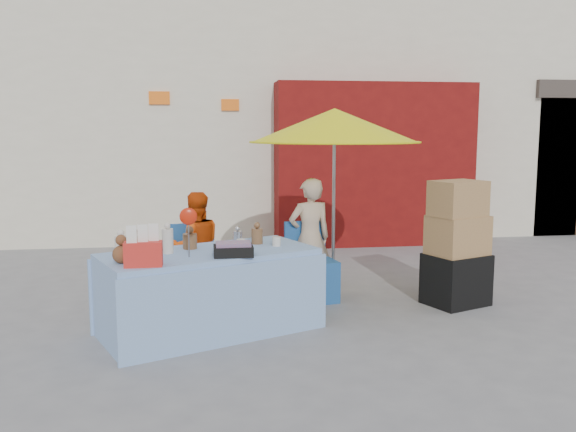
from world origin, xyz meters
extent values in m
plane|color=slate|center=(0.00, 0.00, 0.00)|extent=(80.00, 80.00, 0.00)
cube|color=silver|center=(0.00, 7.00, 2.25)|extent=(12.00, 5.00, 4.50)
cube|color=maroon|center=(2.20, 4.20, 1.30)|extent=(3.20, 0.60, 2.60)
cube|color=#4C331E|center=(6.50, 6.00, 1.20)|extent=(2.60, 3.00, 2.40)
cube|color=#3F3833|center=(6.50, 6.00, 2.55)|extent=(2.80, 3.20, 0.30)
cube|color=orange|center=(-1.20, 4.48, 2.35)|extent=(0.32, 0.04, 0.20)
cube|color=orange|center=(-0.10, 4.48, 2.25)|extent=(0.28, 0.04, 0.18)
cube|color=#7C9FC7|center=(-0.52, 0.14, 0.38)|extent=(2.10, 1.53, 0.76)
cube|color=#7C9FC7|center=(-0.35, -0.26, 0.35)|extent=(1.82, 0.79, 0.70)
cube|color=#7C9FC7|center=(-0.70, 0.55, 0.35)|extent=(1.82, 0.79, 0.70)
cylinder|color=silver|center=(-1.28, -0.01, 0.85)|extent=(0.15, 0.15, 0.18)
cylinder|color=brown|center=(-1.13, 0.16, 0.84)|extent=(0.16, 0.16, 0.16)
cylinder|color=silver|center=(-0.89, 0.10, 0.87)|extent=(0.13, 0.13, 0.22)
cylinder|color=brown|center=(-0.69, 0.29, 0.83)|extent=(0.17, 0.17, 0.14)
cylinder|color=#B2B2B7|center=(-0.24, 0.50, 0.82)|extent=(0.12, 0.12, 0.12)
cylinder|color=brown|center=(-0.05, 0.45, 0.83)|extent=(0.15, 0.15, 0.15)
cylinder|color=silver|center=(-0.22, 0.21, 0.80)|extent=(0.11, 0.11, 0.09)
cylinder|color=silver|center=(0.12, 0.31, 0.80)|extent=(0.11, 0.11, 0.09)
sphere|color=brown|center=(-1.24, -0.27, 0.83)|extent=(0.15, 0.15, 0.15)
ellipsoid|color=red|center=(-0.70, -0.09, 1.11)|extent=(0.16, 0.11, 0.15)
cube|color=red|center=(-1.05, -0.41, 0.86)|extent=(0.33, 0.25, 0.20)
cube|color=black|center=(-0.31, -0.10, 0.80)|extent=(0.41, 0.36, 0.09)
cube|color=#205292|center=(-0.65, 1.03, 0.23)|extent=(0.56, 0.54, 0.45)
cube|color=#205292|center=(-0.69, 1.25, 0.65)|extent=(0.48, 0.13, 0.40)
cube|color=#205292|center=(0.60, 1.03, 0.23)|extent=(0.56, 0.54, 0.45)
cube|color=#205292|center=(0.56, 1.25, 0.65)|extent=(0.48, 0.13, 0.40)
imported|color=#D6440B|center=(-0.65, 1.18, 0.60)|extent=(0.66, 0.56, 1.20)
imported|color=tan|center=(0.60, 1.18, 0.67)|extent=(0.54, 0.41, 1.33)
cylinder|color=gray|center=(0.90, 1.33, 1.00)|extent=(0.04, 0.04, 2.00)
cone|color=yellow|center=(0.90, 1.33, 1.90)|extent=(1.90, 1.90, 0.38)
cylinder|color=yellow|center=(0.90, 1.33, 1.72)|extent=(1.90, 1.90, 0.02)
cube|color=black|center=(2.09, 0.67, 0.27)|extent=(0.74, 0.68, 0.54)
cube|color=#AE854E|center=(2.09, 0.67, 0.75)|extent=(0.69, 0.61, 0.41)
cube|color=#AE854E|center=(2.07, 0.64, 1.14)|extent=(0.63, 0.56, 0.37)
ellipsoid|color=yellow|center=(-1.10, -0.10, 0.13)|extent=(0.73, 0.65, 0.27)
camera|label=1|loc=(-0.58, -5.35, 1.84)|focal=38.00mm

